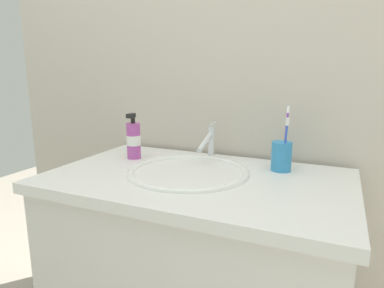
# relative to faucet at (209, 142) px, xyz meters

# --- Properties ---
(tiled_wall_back) EXTENTS (2.15, 0.04, 2.40)m
(tiled_wall_back) POSITION_rel_faucet_xyz_m (0.04, 0.12, 0.30)
(tiled_wall_back) COLOR beige
(tiled_wall_back) RESTS_ON ground
(sink_basin) EXTENTS (0.40, 0.40, 0.11)m
(sink_basin) POSITION_rel_faucet_xyz_m (-0.00, -0.19, -0.10)
(sink_basin) COLOR white
(sink_basin) RESTS_ON vanity_counter
(faucet) EXTENTS (0.02, 0.16, 0.13)m
(faucet) POSITION_rel_faucet_xyz_m (0.00, 0.00, 0.00)
(faucet) COLOR silver
(faucet) RESTS_ON sink_basin
(toothbrush_cup) EXTENTS (0.07, 0.07, 0.10)m
(toothbrush_cup) POSITION_rel_faucet_xyz_m (0.27, -0.04, -0.02)
(toothbrush_cup) COLOR #338CCC
(toothbrush_cup) RESTS_ON vanity_counter
(toothbrush_purple) EXTENTS (0.01, 0.06, 0.21)m
(toothbrush_purple) POSITION_rel_faucet_xyz_m (0.28, -0.00, 0.05)
(toothbrush_purple) COLOR purple
(toothbrush_purple) RESTS_ON toothbrush_cup
(toothbrush_blue) EXTENTS (0.02, 0.03, 0.18)m
(toothbrush_blue) POSITION_rel_faucet_xyz_m (0.29, -0.06, 0.04)
(toothbrush_blue) COLOR blue
(toothbrush_blue) RESTS_ON toothbrush_cup
(soap_dispenser) EXTENTS (0.05, 0.06, 0.17)m
(soap_dispenser) POSITION_rel_faucet_xyz_m (-0.27, -0.10, 0.00)
(soap_dispenser) COLOR #B24CA5
(soap_dispenser) RESTS_ON vanity_counter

